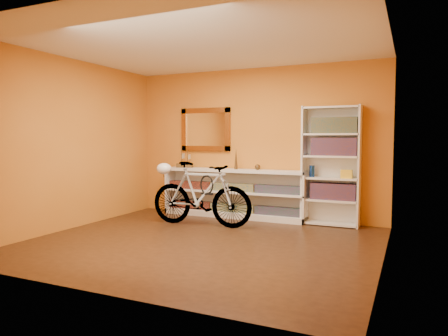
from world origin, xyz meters
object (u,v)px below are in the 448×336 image
at_px(console_unit, 233,193).
at_px(bicycle, 201,194).
at_px(bookcase, 331,166).
at_px(helmet, 164,169).

bearing_deg(console_unit, bicycle, -101.34).
relative_size(console_unit, bookcase, 1.37).
bearing_deg(helmet, bicycle, 3.19).
xyz_separation_m(console_unit, bicycle, (-0.18, -0.88, 0.08)).
bearing_deg(bicycle, helmet, 90.00).
bearing_deg(bicycle, bookcase, -67.15).
distance_m(console_unit, helmet, 1.33).
bearing_deg(bookcase, helmet, -159.44).
distance_m(bookcase, bicycle, 2.11).
relative_size(console_unit, helmet, 10.68).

